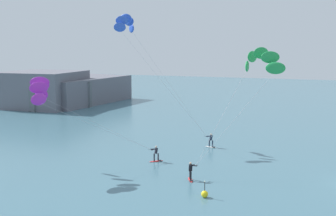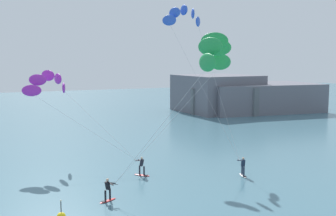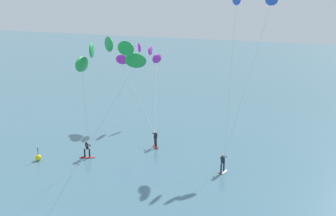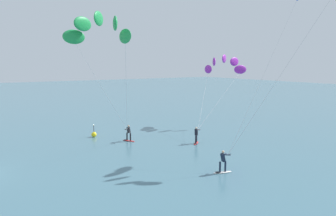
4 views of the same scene
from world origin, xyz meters
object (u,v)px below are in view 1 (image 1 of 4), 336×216
kitesurfer_nearshore (258,65)px  marker_buoy (205,194)px  kitesurfer_mid_water (45,93)px  kitesurfer_far_out (130,29)px

kitesurfer_nearshore → marker_buoy: kitesurfer_nearshore is taller
kitesurfer_mid_water → marker_buoy: size_ratio=8.79×
kitesurfer_mid_water → marker_buoy: (-2.12, -16.58, -7.25)m
kitesurfer_mid_water → kitesurfer_nearshore: bearing=-69.7°
kitesurfer_far_out → kitesurfer_nearshore: bearing=-111.7°
kitesurfer_far_out → marker_buoy: kitesurfer_far_out is taller
kitesurfer_nearshore → kitesurfer_far_out: 18.35m
kitesurfer_mid_water → marker_buoy: bearing=-97.3°
kitesurfer_nearshore → marker_buoy: (-9.18, 2.50, -9.93)m
kitesurfer_far_out → marker_buoy: (-15.82, -14.17, -13.76)m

